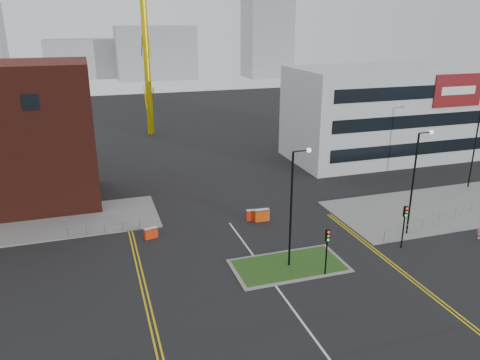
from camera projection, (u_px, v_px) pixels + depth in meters
name	position (u px, v px, depth m)	size (l,w,h in m)	color
ground	(312.00, 335.00, 27.65)	(200.00, 200.00, 0.00)	black
pavement_right	(449.00, 206.00, 46.63)	(24.00, 10.00, 0.12)	slate
island_kerb	(289.00, 266.00, 35.42)	(8.60, 4.60, 0.08)	slate
grass_island	(289.00, 265.00, 35.41)	(8.00, 4.00, 0.12)	#244416
office_block	(384.00, 113.00, 62.04)	(25.00, 12.20, 12.00)	#BABDBF
streetlamp_island	(294.00, 199.00, 33.74)	(1.46, 0.36, 9.18)	black
streetlamp_right_near	(416.00, 175.00, 39.03)	(1.46, 0.36, 9.18)	black
streetlamp_right_far	(477.00, 140.00, 50.30)	(1.46, 0.36, 9.18)	black
traffic_light_island	(327.00, 243.00, 33.36)	(0.28, 0.33, 3.65)	black
traffic_light_right	(405.00, 219.00, 37.49)	(0.28, 0.33, 3.65)	black
railing_left	(104.00, 227.00, 40.41)	(6.05, 0.05, 1.10)	gray
railing_right	(456.00, 211.00, 43.71)	(19.05, 5.05, 1.10)	gray
centre_line	(298.00, 316.00, 29.45)	(0.15, 30.00, 0.01)	silver
yellow_left_a	(139.00, 276.00, 34.03)	(0.12, 24.00, 0.01)	gold
yellow_left_b	(143.00, 276.00, 34.12)	(0.12, 24.00, 0.01)	gold
yellow_right_a	(389.00, 263.00, 35.81)	(0.12, 20.00, 0.01)	gold
yellow_right_b	(393.00, 263.00, 35.90)	(0.12, 20.00, 0.01)	gold
skyline_b	(156.00, 53.00, 144.97)	(24.00, 12.00, 16.00)	gray
skyline_c	(267.00, 32.00, 148.70)	(14.00, 12.00, 28.00)	gray
skyline_d	(95.00, 58.00, 149.39)	(30.00, 12.00, 12.00)	gray
barrier_left	(151.00, 233.00, 39.81)	(1.18, 0.64, 0.94)	red
barrier_mid	(262.00, 215.00, 43.21)	(1.37, 0.48, 1.15)	#DB4B0C
barrier_right	(253.00, 215.00, 43.40)	(1.27, 0.61, 1.03)	red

